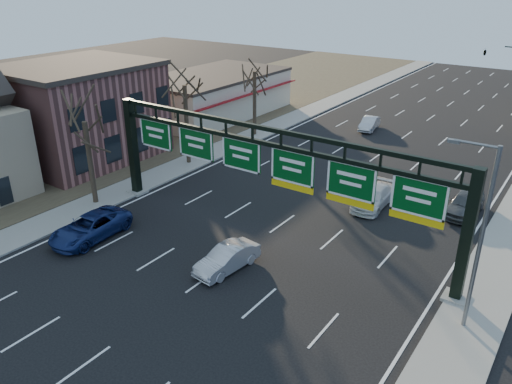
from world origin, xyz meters
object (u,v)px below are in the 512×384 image
Objects in this scene: sign_gantry at (268,168)px; car_blue_suv at (90,227)px; car_silver_sedan at (227,259)px; car_white_wagon at (373,197)px.

sign_gantry is 4.56× the size of car_blue_suv.
car_blue_suv is (-9.02, -6.49, -3.88)m from sign_gantry.
car_silver_sedan is at bearing 8.77° from car_blue_suv.
car_blue_suv is at bearing -160.92° from car_silver_sedan.
sign_gantry is 9.64m from car_white_wagon.
car_blue_suv is at bearing -144.26° from sign_gantry.
car_silver_sedan is 0.87× the size of car_white_wagon.
car_blue_suv is 19.26m from car_white_wagon.
sign_gantry is 11.77m from car_blue_suv.
car_white_wagon is (12.70, 14.48, -0.05)m from car_blue_suv.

